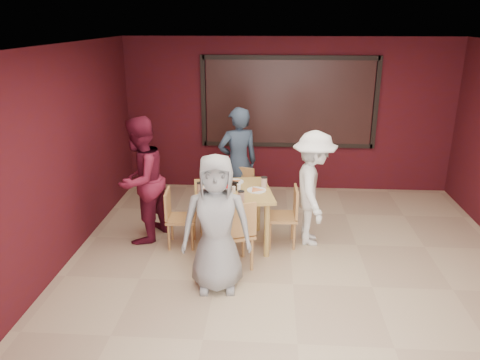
# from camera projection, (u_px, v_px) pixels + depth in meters

# --- Properties ---
(floor) EXTENTS (7.00, 7.00, 0.00)m
(floor) POSITION_uv_depth(u_px,v_px,m) (293.00, 284.00, 5.75)
(floor) COLOR tan
(floor) RESTS_ON ground
(window_blinds) EXTENTS (3.00, 0.02, 1.50)m
(window_blinds) POSITION_uv_depth(u_px,v_px,m) (289.00, 102.00, 8.46)
(window_blinds) COLOR black
(dining_table) EXTENTS (1.22, 1.22, 0.98)m
(dining_table) POSITION_uv_depth(u_px,v_px,m) (233.00, 197.00, 6.55)
(dining_table) COLOR tan
(dining_table) RESTS_ON floor
(chair_front) EXTENTS (0.60, 0.60, 0.95)m
(chair_front) POSITION_uv_depth(u_px,v_px,m) (236.00, 231.00, 5.94)
(chair_front) COLOR tan
(chair_front) RESTS_ON floor
(chair_back) EXTENTS (0.55, 0.55, 0.87)m
(chair_back) POSITION_uv_depth(u_px,v_px,m) (239.00, 192.00, 7.40)
(chair_back) COLOR tan
(chair_back) RESTS_ON floor
(chair_left) EXTENTS (0.43, 0.43, 0.84)m
(chair_left) POSITION_uv_depth(u_px,v_px,m) (176.00, 215.00, 6.59)
(chair_left) COLOR tan
(chair_left) RESTS_ON floor
(chair_right) EXTENTS (0.43, 0.43, 0.87)m
(chair_right) POSITION_uv_depth(u_px,v_px,m) (287.00, 213.00, 6.61)
(chair_right) COLOR tan
(chair_right) RESTS_ON floor
(diner_front) EXTENTS (0.86, 0.60, 1.68)m
(diner_front) POSITION_uv_depth(u_px,v_px,m) (216.00, 224.00, 5.43)
(diner_front) COLOR gray
(diner_front) RESTS_ON floor
(diner_back) EXTENTS (0.77, 0.65, 1.80)m
(diner_back) POSITION_uv_depth(u_px,v_px,m) (238.00, 163.00, 7.50)
(diner_back) COLOR #293749
(diner_back) RESTS_ON floor
(diner_left) EXTENTS (0.94, 1.06, 1.83)m
(diner_left) POSITION_uv_depth(u_px,v_px,m) (141.00, 180.00, 6.65)
(diner_left) COLOR maroon
(diner_left) RESTS_ON floor
(diner_right) EXTENTS (0.63, 1.08, 1.65)m
(diner_right) POSITION_uv_depth(u_px,v_px,m) (313.00, 189.00, 6.59)
(diner_right) COLOR white
(diner_right) RESTS_ON floor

